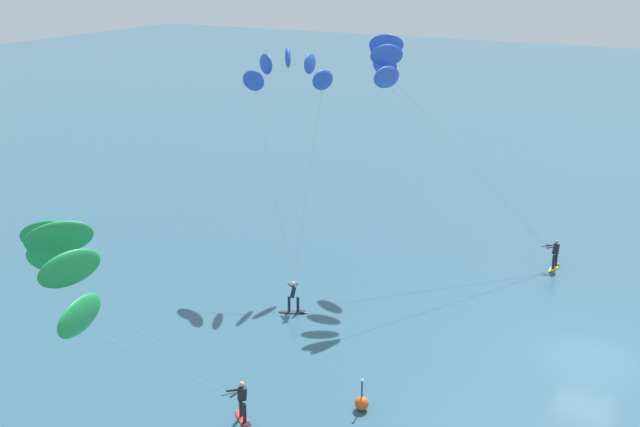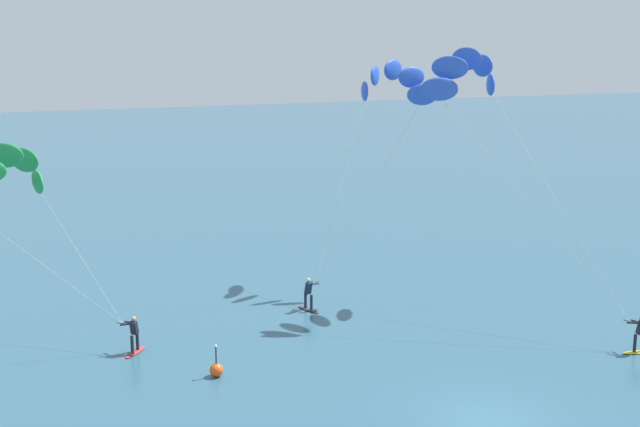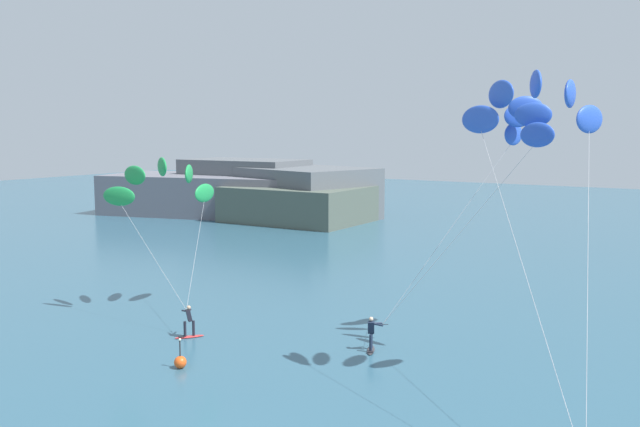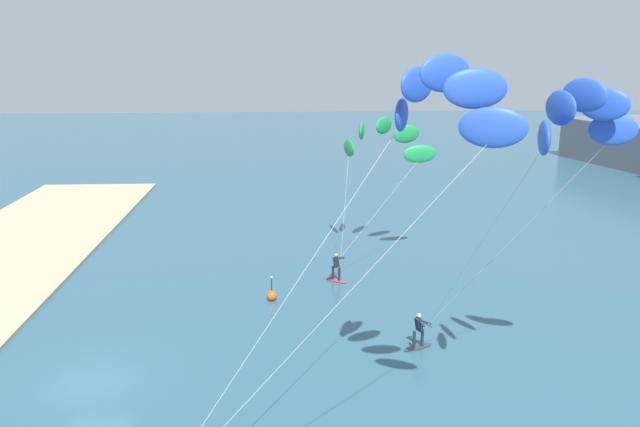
# 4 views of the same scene
# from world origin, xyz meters

# --- Properties ---
(ground_plane) EXTENTS (240.00, 240.00, 0.00)m
(ground_plane) POSITION_xyz_m (0.00, 0.00, 0.00)
(ground_plane) COLOR #2D566B
(kitesurfer_nearshore) EXTENTS (8.29, 6.89, 12.16)m
(kitesurfer_nearshore) POSITION_xyz_m (3.45, 17.32, 10.53)
(kitesurfer_nearshore) COLOR #333338
(kitesurfer_nearshore) RESTS_ON ground
(kitesurfer_mid_water) EXTENTS (7.71, 10.93, 12.92)m
(kitesurfer_mid_water) POSITION_xyz_m (5.58, 12.18, 11.24)
(kitesurfer_mid_water) COLOR yellow
(kitesurfer_mid_water) RESTS_ON ground
(kitesurfer_far_out) EXTENTS (7.97, 7.18, 9.04)m
(kitesurfer_far_out) POSITION_xyz_m (-15.97, 14.05, 7.43)
(kitesurfer_far_out) COLOR red
(kitesurfer_far_out) RESTS_ON ground
(marker_buoy) EXTENTS (0.56, 0.56, 1.38)m
(marker_buoy) POSITION_xyz_m (-8.44, 7.13, 0.30)
(marker_buoy) COLOR #EA5119
(marker_buoy) RESTS_ON ground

